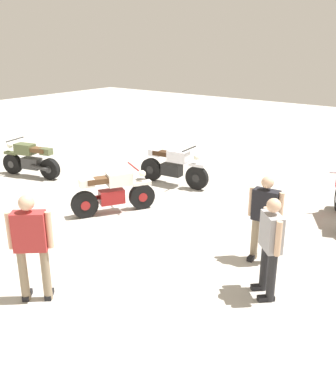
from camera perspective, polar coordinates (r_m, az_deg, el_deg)
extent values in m
plane|color=#B7B2A8|center=(9.60, -6.76, -3.53)|extent=(40.00, 40.00, 0.00)
cylinder|color=black|center=(11.30, 3.87, 1.91)|extent=(0.65, 0.18, 0.64)
cylinder|color=black|center=(12.02, -2.24, 3.03)|extent=(0.65, 0.18, 0.64)
cylinder|color=black|center=(11.30, 3.87, 1.91)|extent=(0.24, 0.16, 0.22)
cylinder|color=black|center=(12.02, -2.24, 3.03)|extent=(0.24, 0.16, 0.22)
cube|color=black|center=(11.64, 0.52, 3.00)|extent=(0.58, 0.33, 0.32)
cube|color=silver|center=(11.43, 1.38, 4.77)|extent=(0.59, 0.37, 0.30)
cube|color=silver|center=(11.20, 3.91, 3.62)|extent=(0.45, 0.20, 0.08)
cube|color=#382314|center=(11.65, -0.53, 5.16)|extent=(0.62, 0.32, 0.12)
cube|color=silver|center=(11.82, -1.76, 5.26)|extent=(0.34, 0.25, 0.18)
cylinder|color=black|center=(11.99, -0.69, 3.26)|extent=(0.57, 0.16, 0.16)
cylinder|color=black|center=(11.21, 2.85, 5.77)|extent=(0.10, 0.70, 0.04)
sphere|color=silver|center=(11.16, 3.82, 4.62)|extent=(0.16, 0.16, 0.16)
cylinder|color=black|center=(13.44, -20.00, 3.56)|extent=(0.62, 0.30, 0.60)
cylinder|color=black|center=(12.57, -15.47, 2.98)|extent=(0.62, 0.30, 0.60)
cylinder|color=#333333|center=(13.44, -20.00, 3.56)|extent=(0.25, 0.23, 0.21)
cylinder|color=#333333|center=(12.57, -15.47, 2.98)|extent=(0.25, 0.23, 0.21)
cube|color=#333333|center=(12.94, -17.69, 3.68)|extent=(0.61, 0.41, 0.32)
cube|color=#515B38|center=(12.97, -18.54, 5.46)|extent=(0.62, 0.45, 0.30)
cube|color=#515B38|center=(13.36, -20.16, 4.91)|extent=(0.47, 0.26, 0.08)
cube|color=brown|center=(12.68, -17.02, 5.40)|extent=(0.65, 0.40, 0.12)
cube|color=#515B38|center=(12.49, -15.95, 5.21)|extent=(0.36, 0.29, 0.18)
cylinder|color=#333333|center=(12.58, -16.77, 3.09)|extent=(0.57, 0.24, 0.16)
cylinder|color=#333333|center=(13.14, -19.75, 6.62)|extent=(0.20, 0.69, 0.04)
sphere|color=silver|center=(13.33, -20.35, 5.83)|extent=(0.16, 0.16, 0.16)
cylinder|color=black|center=(10.01, -3.50, -0.58)|extent=(0.43, 0.60, 0.60)
cylinder|color=black|center=(9.67, -11.05, -1.66)|extent=(0.43, 0.60, 0.60)
cylinder|color=maroon|center=(10.01, -3.50, -0.58)|extent=(0.26, 0.27, 0.21)
cylinder|color=maroon|center=(9.67, -11.05, -1.66)|extent=(0.26, 0.27, 0.21)
cube|color=maroon|center=(9.77, -7.52, -0.61)|extent=(0.52, 0.63, 0.32)
cube|color=white|center=(9.69, -6.49, 1.77)|extent=(0.55, 0.64, 0.30)
cube|color=white|center=(9.90, -3.54, 1.21)|extent=(0.36, 0.46, 0.08)
cube|color=#4C331E|center=(9.57, -9.06, 1.55)|extent=(0.52, 0.65, 0.12)
cube|color=white|center=(9.52, -10.80, 1.21)|extent=(0.35, 0.39, 0.18)
cylinder|color=maroon|center=(9.85, -10.01, -0.88)|extent=(0.37, 0.54, 0.16)
cylinder|color=maroon|center=(9.71, -4.68, 3.42)|extent=(0.63, 0.38, 0.04)
sphere|color=silver|center=(9.84, -3.43, 2.45)|extent=(0.16, 0.16, 0.16)
cylinder|color=#262628|center=(6.96, 12.72, -9.73)|extent=(0.18, 0.18, 0.79)
cube|color=black|center=(7.12, 12.04, -12.29)|extent=(0.25, 0.25, 0.08)
cylinder|color=#262628|center=(6.70, 13.64, -11.01)|extent=(0.18, 0.18, 0.79)
cube|color=black|center=(6.87, 12.92, -13.64)|extent=(0.25, 0.25, 0.08)
cube|color=#99999E|center=(6.52, 13.63, -5.18)|extent=(0.47, 0.47, 0.56)
cylinder|color=#D8AD8C|center=(6.74, 12.85, -4.12)|extent=(0.13, 0.13, 0.53)
cylinder|color=#D8AD8C|center=(6.29, 14.50, -6.05)|extent=(0.13, 0.13, 0.53)
sphere|color=#D8AD8C|center=(6.36, 13.93, -1.75)|extent=(0.22, 0.22, 0.22)
cylinder|color=gray|center=(7.86, 11.47, -6.07)|extent=(0.14, 0.14, 0.79)
cube|color=black|center=(7.97, 11.13, -8.52)|extent=(0.12, 0.27, 0.08)
cylinder|color=gray|center=(7.77, 13.60, -6.57)|extent=(0.14, 0.14, 0.79)
cube|color=black|center=(7.88, 13.25, -9.04)|extent=(0.12, 0.27, 0.08)
cube|color=black|center=(7.55, 12.90, -1.73)|extent=(0.46, 0.25, 0.56)
cylinder|color=#D8AD8C|center=(7.63, 11.05, -1.23)|extent=(0.10, 0.10, 0.52)
cylinder|color=#D8AD8C|center=(7.47, 14.82, -2.00)|extent=(0.10, 0.10, 0.52)
sphere|color=#D8AD8C|center=(7.41, 13.14, 1.26)|extent=(0.21, 0.21, 0.21)
cylinder|color=gray|center=(6.79, -15.94, -10.57)|extent=(0.18, 0.18, 0.84)
cube|color=black|center=(7.04, -15.54, -13.02)|extent=(0.24, 0.26, 0.08)
cylinder|color=gray|center=(6.87, -18.70, -10.48)|extent=(0.18, 0.18, 0.84)
cube|color=black|center=(7.12, -18.23, -12.92)|extent=(0.24, 0.26, 0.08)
cube|color=#B23333|center=(6.51, -17.97, -5.01)|extent=(0.50, 0.47, 0.60)
cylinder|color=#D8AD8C|center=(6.43, -15.55, -4.88)|extent=(0.13, 0.13, 0.56)
cylinder|color=#D8AD8C|center=(6.58, -20.36, -4.85)|extent=(0.13, 0.13, 0.56)
sphere|color=#D8AD8C|center=(6.35, -18.38, -1.36)|extent=(0.23, 0.23, 0.23)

